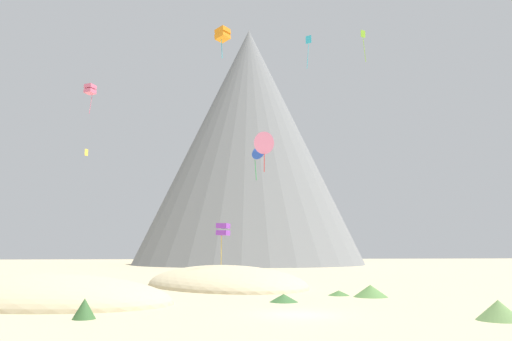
{
  "coord_description": "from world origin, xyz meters",
  "views": [
    {
      "loc": [
        -6.38,
        -28.94,
        3.6
      ],
      "look_at": [
        3.41,
        43.08,
        15.36
      ],
      "focal_mm": 34.99,
      "sensor_mm": 36.0,
      "label": 1
    }
  ],
  "objects": [
    {
      "name": "kite_gold_mid",
      "position": [
        -22.42,
        50.51,
        18.87
      ],
      "size": [
        0.56,
        0.69,
        1.19
      ],
      "rotation": [
        0.0,
        0.0,
        5.96
      ],
      "color": "gold"
    },
    {
      "name": "ground_plane",
      "position": [
        0.0,
        0.0,
        0.0
      ],
      "size": [
        400.0,
        400.0,
        0.0
      ],
      "primitive_type": "plane",
      "color": "#CCBA8E"
    },
    {
      "name": "bush_near_left",
      "position": [
        6.0,
        11.69,
        0.2
      ],
      "size": [
        2.24,
        2.24,
        0.41
      ],
      "primitive_type": "cone",
      "rotation": [
        0.0,
        0.0,
        3.45
      ],
      "color": "#477238",
      "rests_on": "ground_plane"
    },
    {
      "name": "bush_far_left",
      "position": [
        8.09,
        10.02,
        0.47
      ],
      "size": [
        3.55,
        3.55,
        0.95
      ],
      "primitive_type": "cone",
      "rotation": [
        0.0,
        0.0,
        1.19
      ],
      "color": "#568442",
      "rests_on": "ground_plane"
    },
    {
      "name": "kite_cyan_high",
      "position": [
        12.68,
        47.03,
        37.44
      ],
      "size": [
        0.93,
        0.87,
        5.93
      ],
      "rotation": [
        0.0,
        0.0,
        1.81
      ],
      "color": "#33BCDB"
    },
    {
      "name": "rock_massif",
      "position": [
        10.28,
        108.75,
        33.0
      ],
      "size": [
        80.96,
        80.96,
        67.95
      ],
      "color": "slate",
      "rests_on": "ground_plane"
    },
    {
      "name": "kite_blue_mid",
      "position": [
        1.56,
        27.92,
        15.03
      ],
      "size": [
        1.87,
        1.71,
        4.22
      ],
      "rotation": [
        0.0,
        0.0,
        5.62
      ],
      "color": "blue"
    },
    {
      "name": "bush_far_right",
      "position": [
        0.51,
        7.06,
        0.29
      ],
      "size": [
        2.18,
        2.18,
        0.57
      ],
      "primitive_type": "cone",
      "rotation": [
        0.0,
        0.0,
        3.09
      ],
      "color": "#386633",
      "rests_on": "ground_plane"
    },
    {
      "name": "kite_pink_mid",
      "position": [
        1.3,
        21.6,
        14.78
      ],
      "size": [
        2.44,
        1.33,
        4.26
      ],
      "rotation": [
        0.0,
        0.0,
        3.46
      ],
      "color": "pink"
    },
    {
      "name": "kite_orange_high",
      "position": [
        -2.76,
        27.49,
        29.29
      ],
      "size": [
        2.02,
        2.02,
        3.8
      ],
      "rotation": [
        0.0,
        0.0,
        0.77
      ],
      "color": "orange"
    },
    {
      "name": "dune_foreground_right",
      "position": [
        -2.45,
        25.17,
        0.0
      ],
      "size": [
        21.65,
        28.21,
        4.21
      ],
      "primitive_type": "ellipsoid",
      "rotation": [
        0.0,
        0.0,
        1.86
      ],
      "color": "#CCBA8E",
      "rests_on": "ground_plane"
    },
    {
      "name": "dune_foreground_left",
      "position": [
        -16.42,
        9.1,
        0.0
      ],
      "size": [
        23.05,
        19.91,
        3.97
      ],
      "primitive_type": "ellipsoid",
      "rotation": [
        0.0,
        0.0,
        2.7
      ],
      "color": "#CCBA8E",
      "rests_on": "ground_plane"
    },
    {
      "name": "kite_violet_low",
      "position": [
        -2.09,
        32.65,
        6.21
      ],
      "size": [
        1.85,
        1.84,
        5.32
      ],
      "rotation": [
        0.0,
        0.0,
        1.1
      ],
      "color": "purple"
    },
    {
      "name": "kite_rainbow_high",
      "position": [
        -21.51,
        46.2,
        27.77
      ],
      "size": [
        1.83,
        1.84,
        4.53
      ],
      "rotation": [
        0.0,
        0.0,
        5.76
      ],
      "color": "#E5668C"
    },
    {
      "name": "bush_ridge_crest",
      "position": [
        -14.53,
        17.01,
        0.44
      ],
      "size": [
        1.77,
        1.77,
        0.89
      ],
      "primitive_type": "cone",
      "rotation": [
        0.0,
        0.0,
        3.41
      ],
      "color": "#568442",
      "rests_on": "ground_plane"
    },
    {
      "name": "kite_lime_high",
      "position": [
        18.61,
        37.51,
        34.49
      ],
      "size": [
        0.87,
        0.62,
        4.79
      ],
      "rotation": [
        0.0,
        0.0,
        2.84
      ],
      "color": "#8CD133"
    },
    {
      "name": "bush_mid_center",
      "position": [
        -11.8,
        -0.39,
        0.55
      ],
      "size": [
        1.45,
        1.45,
        1.09
      ],
      "primitive_type": "cone",
      "rotation": [
        0.0,
        0.0,
        1.39
      ],
      "color": "#386633",
      "rests_on": "ground_plane"
    },
    {
      "name": "bush_scatter_east",
      "position": [
        9.91,
        -3.87,
        0.53
      ],
      "size": [
        3.04,
        3.04,
        1.06
      ],
      "primitive_type": "cone",
      "rotation": [
        0.0,
        0.0,
        3.5
      ],
      "color": "#668C4C",
      "rests_on": "ground_plane"
    }
  ]
}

